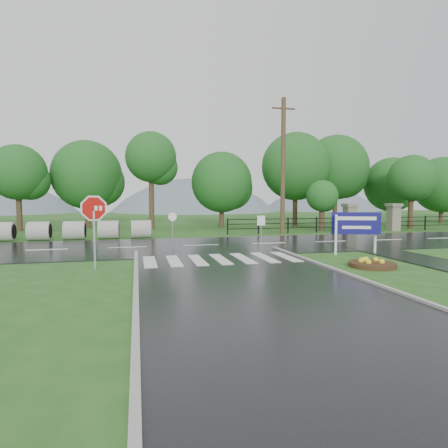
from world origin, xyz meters
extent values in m
plane|color=#275A1E|center=(0.00, 0.00, 0.00)|extent=(120.00, 120.00, 0.00)
cube|color=black|center=(0.00, 10.00, 0.00)|extent=(90.00, 8.00, 0.04)
cube|color=black|center=(8.50, 4.00, 0.00)|extent=(2.20, 11.00, 0.04)
cube|color=silver|center=(-3.00, 5.00, 0.06)|extent=(0.50, 2.80, 0.02)
cube|color=silver|center=(-2.00, 5.00, 0.06)|extent=(0.50, 2.80, 0.02)
cube|color=silver|center=(-1.00, 5.00, 0.06)|extent=(0.50, 2.80, 0.02)
cube|color=silver|center=(0.00, 5.00, 0.06)|extent=(0.50, 2.80, 0.02)
cube|color=silver|center=(1.00, 5.00, 0.06)|extent=(0.50, 2.80, 0.02)
cube|color=silver|center=(2.00, 5.00, 0.06)|extent=(0.50, 2.80, 0.02)
cube|color=silver|center=(3.00, 5.00, 0.06)|extent=(0.50, 2.80, 0.02)
cube|color=#A3A39B|center=(-3.55, -4.00, 0.00)|extent=(0.15, 24.00, 0.12)
cube|color=gray|center=(13.00, 16.00, 1.00)|extent=(0.80, 0.80, 2.00)
cube|color=#6B6659|center=(13.00, 16.00, 2.12)|extent=(1.00, 1.00, 0.24)
cube|color=gray|center=(17.00, 16.00, 1.00)|extent=(0.80, 0.80, 2.00)
cube|color=#6B6659|center=(17.00, 16.00, 2.12)|extent=(1.00, 1.00, 0.24)
cube|color=black|center=(7.75, 16.00, 0.40)|extent=(9.50, 0.05, 0.05)
cube|color=black|center=(7.75, 16.00, 0.75)|extent=(9.50, 0.05, 0.05)
cube|color=black|center=(7.75, 16.00, 1.10)|extent=(9.50, 0.05, 0.05)
cube|color=black|center=(3.00, 16.00, 0.60)|extent=(0.08, 0.08, 1.20)
cube|color=black|center=(12.50, 16.00, 0.60)|extent=(0.08, 0.08, 1.20)
cube|color=black|center=(17.50, 16.00, 0.60)|extent=(0.08, 0.08, 1.20)
sphere|color=slate|center=(-28.00, 65.00, -14.40)|extent=(40.00, 40.00, 40.00)
sphere|color=slate|center=(8.00, 65.00, -17.28)|extent=(48.00, 48.00, 48.00)
sphere|color=slate|center=(36.00, 65.00, -12.96)|extent=(36.00, 36.00, 36.00)
cylinder|color=#9E9B93|center=(-11.62, 15.00, 0.60)|extent=(1.30, 1.20, 1.20)
cylinder|color=#9E9B93|center=(-9.52, 15.00, 0.60)|extent=(1.30, 1.20, 1.20)
cylinder|color=#9E9B93|center=(-7.42, 15.00, 0.60)|extent=(1.30, 1.20, 1.20)
cylinder|color=#9E9B93|center=(-5.32, 15.00, 0.60)|extent=(1.30, 1.20, 1.20)
cylinder|color=#9E9B93|center=(-3.22, 15.00, 0.60)|extent=(1.30, 1.20, 1.20)
cube|color=#939399|center=(-5.06, 4.14, 1.10)|extent=(0.07, 0.07, 2.20)
cylinder|color=white|center=(-5.06, 4.16, 2.31)|extent=(1.29, 0.32, 1.32)
cylinder|color=#B4110C|center=(-5.06, 4.14, 2.31)|extent=(1.12, 0.29, 1.15)
cube|color=silver|center=(5.62, 5.24, 0.96)|extent=(0.12, 0.12, 1.91)
cube|color=silver|center=(7.72, 5.24, 0.96)|extent=(0.12, 0.12, 1.91)
cube|color=navy|center=(6.67, 5.24, 1.48)|extent=(2.20, 0.77, 1.05)
cube|color=white|center=(6.67, 5.20, 1.72)|extent=(1.73, 0.58, 0.17)
cube|color=white|center=(6.67, 5.20, 1.29)|extent=(1.28, 0.43, 0.14)
cylinder|color=#332111|center=(5.43, 2.14, 0.09)|extent=(1.78, 1.78, 0.18)
cube|color=#939399|center=(2.57, 7.18, 0.85)|extent=(0.04, 0.04, 1.69)
cube|color=white|center=(2.57, 7.16, 1.56)|extent=(0.40, 0.05, 0.49)
cylinder|color=#939399|center=(-1.67, 9.09, 0.90)|extent=(0.05, 0.05, 1.79)
cylinder|color=white|center=(-1.67, 9.07, 1.70)|extent=(0.45, 0.07, 0.45)
cylinder|color=#473523|center=(7.09, 15.50, 5.00)|extent=(0.33, 0.33, 10.00)
cube|color=brown|center=(7.09, 15.50, 9.22)|extent=(1.78, 0.11, 0.11)
cylinder|color=#3D2B1C|center=(11.35, 17.50, 1.19)|extent=(0.39, 0.39, 2.38)
sphere|color=#1B571E|center=(11.35, 17.50, 2.85)|extent=(2.59, 2.59, 2.59)
cylinder|color=#3D2B1C|center=(19.84, 17.50, 1.85)|extent=(0.48, 0.48, 3.69)
sphere|color=#1B571E|center=(19.84, 17.50, 4.43)|extent=(3.96, 3.96, 3.96)
camera|label=1|loc=(-3.49, -10.60, 2.69)|focal=30.00mm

